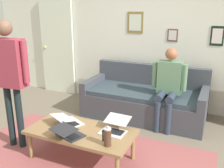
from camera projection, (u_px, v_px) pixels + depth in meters
ground_plane at (91, 159)px, 3.24m from camera, size 7.68×7.68×0.00m
area_rug at (78, 162)px, 3.17m from camera, size 3.21×1.91×0.01m
back_wall at (145, 36)px, 4.76m from camera, size 7.04×0.11×2.70m
interior_door at (57, 48)px, 5.56m from camera, size 0.82×0.09×2.05m
couch at (145, 100)px, 4.45m from camera, size 2.08×0.94×0.88m
coffee_table at (81, 133)px, 3.15m from camera, size 1.34×0.65×0.40m
laptop_left at (114, 128)px, 3.11m from camera, size 0.32×0.38×0.15m
laptop_center at (68, 121)px, 3.31m from camera, size 0.45×0.45×0.14m
laptop_right at (68, 133)px, 2.98m from camera, size 0.40×0.41×0.14m
french_press at (107, 137)px, 2.77m from camera, size 0.11×0.09×0.24m
person_standing at (9, 69)px, 3.24m from camera, size 0.61×0.23×1.74m
person_seated at (168, 83)px, 3.95m from camera, size 0.55×0.51×1.28m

